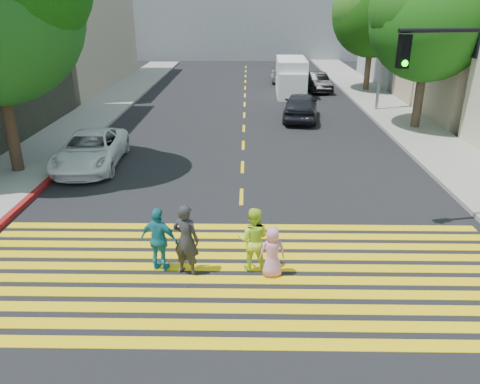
{
  "coord_description": "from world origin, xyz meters",
  "views": [
    {
      "loc": [
        0.18,
        -8.3,
        6.03
      ],
      "look_at": [
        0.0,
        3.0,
        1.4
      ],
      "focal_mm": 35.0,
      "sensor_mm": 36.0,
      "label": 1
    }
  ],
  "objects_px": {
    "tree_right_near": "(432,15)",
    "pedestrian_woman": "(253,239)",
    "pedestrian_extra": "(159,240)",
    "white_sedan": "(91,150)",
    "dark_car_near": "(301,106)",
    "silver_car": "(284,72)",
    "dark_car_parked": "(317,82)",
    "white_van": "(291,78)",
    "tree_right_far": "(374,11)",
    "pedestrian_man": "(186,240)",
    "pedestrian_child": "(272,252)"
  },
  "relations": [
    {
      "from": "pedestrian_extra",
      "to": "pedestrian_woman",
      "type": "bearing_deg",
      "value": -160.35
    },
    {
      "from": "pedestrian_man",
      "to": "white_van",
      "type": "xyz_separation_m",
      "value": [
        4.38,
        22.94,
        0.26
      ]
    },
    {
      "from": "pedestrian_extra",
      "to": "white_van",
      "type": "relative_size",
      "value": 0.31
    },
    {
      "from": "white_van",
      "to": "pedestrian_man",
      "type": "bearing_deg",
      "value": -99.14
    },
    {
      "from": "pedestrian_extra",
      "to": "white_sedan",
      "type": "distance_m",
      "value": 8.59
    },
    {
      "from": "tree_right_far",
      "to": "dark_car_parked",
      "type": "height_order",
      "value": "tree_right_far"
    },
    {
      "from": "dark_car_parked",
      "to": "white_van",
      "type": "height_order",
      "value": "white_van"
    },
    {
      "from": "pedestrian_woman",
      "to": "pedestrian_child",
      "type": "xyz_separation_m",
      "value": [
        0.45,
        -0.28,
        -0.18
      ]
    },
    {
      "from": "dark_car_near",
      "to": "dark_car_parked",
      "type": "distance_m",
      "value": 9.03
    },
    {
      "from": "tree_right_near",
      "to": "white_van",
      "type": "xyz_separation_m",
      "value": [
        -5.56,
        9.28,
        -4.29
      ]
    },
    {
      "from": "tree_right_far",
      "to": "white_sedan",
      "type": "bearing_deg",
      "value": -131.26
    },
    {
      "from": "tree_right_far",
      "to": "pedestrian_extra",
      "type": "xyz_separation_m",
      "value": [
        -10.61,
        -24.28,
        -4.59
      ]
    },
    {
      "from": "white_sedan",
      "to": "dark_car_parked",
      "type": "height_order",
      "value": "white_sedan"
    },
    {
      "from": "silver_car",
      "to": "pedestrian_child",
      "type": "bearing_deg",
      "value": 89.44
    },
    {
      "from": "dark_car_near",
      "to": "silver_car",
      "type": "height_order",
      "value": "dark_car_near"
    },
    {
      "from": "tree_right_far",
      "to": "pedestrian_man",
      "type": "relative_size",
      "value": 4.51
    },
    {
      "from": "tree_right_near",
      "to": "pedestrian_man",
      "type": "bearing_deg",
      "value": -126.04
    },
    {
      "from": "dark_car_near",
      "to": "pedestrian_man",
      "type": "bearing_deg",
      "value": 82.4
    },
    {
      "from": "pedestrian_child",
      "to": "silver_car",
      "type": "height_order",
      "value": "silver_car"
    },
    {
      "from": "pedestrian_man",
      "to": "dark_car_near",
      "type": "relative_size",
      "value": 0.4
    },
    {
      "from": "dark_car_parked",
      "to": "white_van",
      "type": "distance_m",
      "value": 2.53
    },
    {
      "from": "pedestrian_woman",
      "to": "silver_car",
      "type": "xyz_separation_m",
      "value": [
        2.77,
        28.65,
        -0.09
      ]
    },
    {
      "from": "tree_right_far",
      "to": "pedestrian_woman",
      "type": "height_order",
      "value": "tree_right_far"
    },
    {
      "from": "white_sedan",
      "to": "silver_car",
      "type": "bearing_deg",
      "value": 63.54
    },
    {
      "from": "dark_car_near",
      "to": "dark_car_parked",
      "type": "relative_size",
      "value": 1.12
    },
    {
      "from": "silver_car",
      "to": "dark_car_parked",
      "type": "xyz_separation_m",
      "value": [
        2.02,
        -4.41,
        -0.06
      ]
    },
    {
      "from": "silver_car",
      "to": "dark_car_parked",
      "type": "height_order",
      "value": "silver_car"
    },
    {
      "from": "pedestrian_woman",
      "to": "pedestrian_child",
      "type": "distance_m",
      "value": 0.56
    },
    {
      "from": "tree_right_near",
      "to": "pedestrian_woman",
      "type": "height_order",
      "value": "tree_right_near"
    },
    {
      "from": "tree_right_near",
      "to": "pedestrian_man",
      "type": "xyz_separation_m",
      "value": [
        -9.94,
        -13.66,
        -4.54
      ]
    },
    {
      "from": "pedestrian_man",
      "to": "white_van",
      "type": "relative_size",
      "value": 0.34
    },
    {
      "from": "white_van",
      "to": "pedestrian_child",
      "type": "bearing_deg",
      "value": -94.21
    },
    {
      "from": "pedestrian_child",
      "to": "tree_right_near",
      "type": "bearing_deg",
      "value": -127.93
    },
    {
      "from": "pedestrian_extra",
      "to": "dark_car_near",
      "type": "bearing_deg",
      "value": -89.86
    },
    {
      "from": "pedestrian_man",
      "to": "pedestrian_extra",
      "type": "relative_size",
      "value": 1.1
    },
    {
      "from": "white_sedan",
      "to": "dark_car_parked",
      "type": "xyz_separation_m",
      "value": [
        11.04,
        16.72,
        -0.02
      ]
    },
    {
      "from": "dark_car_parked",
      "to": "white_van",
      "type": "relative_size",
      "value": 0.76
    },
    {
      "from": "tree_right_far",
      "to": "white_sedan",
      "type": "relative_size",
      "value": 1.65
    },
    {
      "from": "pedestrian_child",
      "to": "white_sedan",
      "type": "relative_size",
      "value": 0.26
    },
    {
      "from": "tree_right_far",
      "to": "pedestrian_man",
      "type": "bearing_deg",
      "value": -112.2
    },
    {
      "from": "pedestrian_extra",
      "to": "silver_car",
      "type": "xyz_separation_m",
      "value": [
        4.99,
        28.72,
        -0.09
      ]
    },
    {
      "from": "pedestrian_extra",
      "to": "white_van",
      "type": "xyz_separation_m",
      "value": [
        5.04,
        22.81,
        0.34
      ]
    },
    {
      "from": "dark_car_near",
      "to": "dark_car_parked",
      "type": "bearing_deg",
      "value": -95.42
    },
    {
      "from": "dark_car_near",
      "to": "pedestrian_extra",
      "type": "bearing_deg",
      "value": 80.06
    },
    {
      "from": "pedestrian_man",
      "to": "dark_car_near",
      "type": "xyz_separation_m",
      "value": [
        4.3,
        15.65,
        -0.13
      ]
    },
    {
      "from": "tree_right_near",
      "to": "pedestrian_woman",
      "type": "bearing_deg",
      "value": -121.91
    },
    {
      "from": "tree_right_far",
      "to": "pedestrian_extra",
      "type": "bearing_deg",
      "value": -113.62
    },
    {
      "from": "tree_right_near",
      "to": "dark_car_parked",
      "type": "relative_size",
      "value": 2.03
    },
    {
      "from": "tree_right_far",
      "to": "dark_car_near",
      "type": "bearing_deg",
      "value": -122.88
    },
    {
      "from": "pedestrian_man",
      "to": "pedestrian_woman",
      "type": "bearing_deg",
      "value": -151.93
    }
  ]
}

